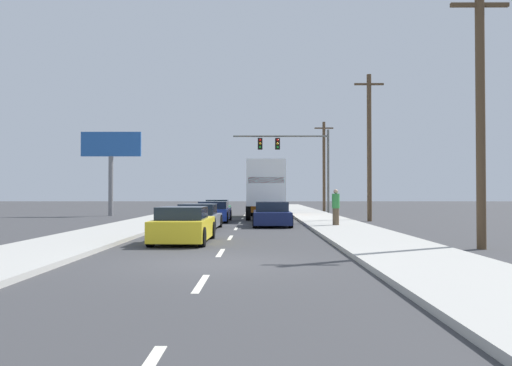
{
  "coord_description": "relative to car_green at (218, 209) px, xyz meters",
  "views": [
    {
      "loc": [
        1.1,
        -12.63,
        1.72
      ],
      "look_at": [
        0.96,
        13.76,
        2.24
      ],
      "focal_mm": 35.96,
      "sensor_mm": 36.0,
      "label": 1
    }
  ],
  "objects": [
    {
      "name": "car_navy",
      "position": [
        3.7,
        -10.56,
        0.02
      ],
      "size": [
        2.02,
        4.54,
        1.27
      ],
      "color": "#141E4C",
      "rests_on": "ground_plane"
    },
    {
      "name": "utility_pole_far",
      "position": [
        9.27,
        11.36,
        3.84
      ],
      "size": [
        1.8,
        0.28,
        8.54
      ],
      "color": "brown",
      "rests_on": "ground_plane"
    },
    {
      "name": "ground_plane",
      "position": [
        1.92,
        0.09,
        -0.57
      ],
      "size": [
        140.0,
        140.0,
        0.0
      ],
      "primitive_type": "plane",
      "color": "#3D3D3F"
    },
    {
      "name": "utility_pole_mid",
      "position": [
        9.8,
        -6.21,
        4.08
      ],
      "size": [
        1.8,
        0.28,
        9.01
      ],
      "color": "brown",
      "rests_on": "ground_plane"
    },
    {
      "name": "box_truck",
      "position": [
        3.51,
        -3.08,
        1.58
      ],
      "size": [
        2.63,
        9.28,
        3.75
      ],
      "color": "white",
      "rests_on": "ground_plane"
    },
    {
      "name": "utility_pole_near",
      "position": [
        9.87,
        -21.76,
        3.64
      ],
      "size": [
        1.8,
        0.28,
        8.15
      ],
      "color": "brown",
      "rests_on": "ground_plane"
    },
    {
      "name": "pedestrian_near_corner",
      "position": [
        6.85,
        -12.07,
        0.46
      ],
      "size": [
        0.38,
        0.38,
        1.78
      ],
      "color": "brown",
      "rests_on": "sidewalk_right"
    },
    {
      "name": "sidewalk_left",
      "position": [
        -3.22,
        -4.91,
        -0.5
      ],
      "size": [
        3.19,
        80.0,
        0.14
      ],
      "primitive_type": "cube",
      "color": "#B2AFA8",
      "rests_on": "ground_plane"
    },
    {
      "name": "car_yellow",
      "position": [
        0.4,
        -19.7,
        0.01
      ],
      "size": [
        1.92,
        4.13,
        1.25
      ],
      "color": "yellow",
      "rests_on": "ground_plane"
    },
    {
      "name": "car_green",
      "position": [
        0.0,
        0.0,
        0.0
      ],
      "size": [
        1.88,
        4.32,
        1.24
      ],
      "color": "#196B38",
      "rests_on": "ground_plane"
    },
    {
      "name": "car_blue",
      "position": [
        0.28,
        -6.53,
        -0.01
      ],
      "size": [
        2.0,
        4.62,
        1.21
      ],
      "color": "#1E389E",
      "rests_on": "ground_plane"
    },
    {
      "name": "car_gray",
      "position": [
        0.18,
        -13.34,
        -0.02
      ],
      "size": [
        2.01,
        4.11,
        1.22
      ],
      "color": "slate",
      "rests_on": "ground_plane"
    },
    {
      "name": "roadside_billboard",
      "position": [
        -8.21,
        1.25,
        4.06
      ],
      "size": [
        4.55,
        0.36,
        6.38
      ],
      "color": "slate",
      "rests_on": "ground_plane"
    },
    {
      "name": "lane_markings",
      "position": [
        1.92,
        -2.76,
        -0.56
      ],
      "size": [
        0.14,
        62.0,
        0.01
      ],
      "color": "silver",
      "rests_on": "ground_plane"
    },
    {
      "name": "traffic_signal_mast",
      "position": [
        5.61,
        5.68,
        4.71
      ],
      "size": [
        8.13,
        0.69,
        7.1
      ],
      "color": "#595B56",
      "rests_on": "ground_plane"
    },
    {
      "name": "sidewalk_right",
      "position": [
        7.07,
        -4.91,
        -0.5
      ],
      "size": [
        3.19,
        80.0,
        0.14
      ],
      "primitive_type": "cube",
      "color": "#B2AFA8",
      "rests_on": "ground_plane"
    }
  ]
}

